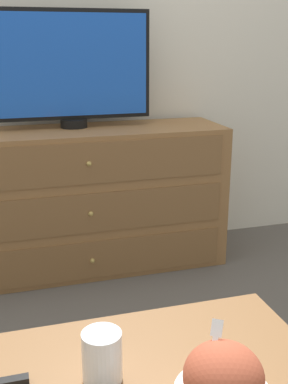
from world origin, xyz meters
name	(u,v)px	position (x,y,z in m)	size (l,w,h in m)	color
ground_plane	(55,250)	(0.00, 0.00, 0.00)	(12.00, 12.00, 0.00)	#56514C
wall_back	(41,16)	(0.00, 0.03, 1.30)	(12.00, 0.05, 2.60)	silver
dresser	(83,200)	(0.14, -0.25, 0.38)	(1.49, 0.45, 0.75)	olive
tv	(71,67)	(0.12, -0.17, 1.05)	(0.80, 0.14, 0.58)	black
takeout_bowl	(223,383)	(0.16, -1.90, 0.51)	(0.20, 0.20, 0.17)	silver
drink_cup	(102,359)	(-0.06, -1.75, 0.51)	(0.09, 0.09, 0.12)	beige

